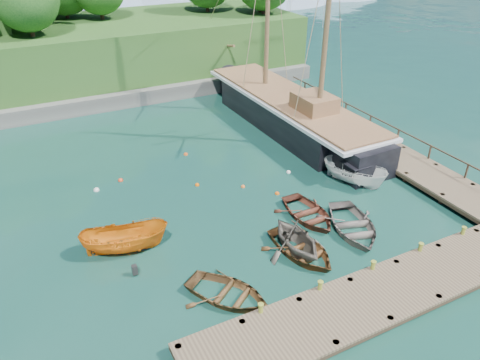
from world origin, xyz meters
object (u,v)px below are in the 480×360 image
(rowboat_4, at_px, (308,218))
(schooner, at_px, (289,114))
(rowboat_2, at_px, (301,254))
(rowboat_3, at_px, (352,231))
(rowboat_0, at_px, (228,298))
(rowboat_1, at_px, (295,252))
(cabin_boat_white, at_px, (353,184))
(motorboat_orange, at_px, (126,251))

(rowboat_4, distance_m, schooner, 13.06)
(rowboat_2, height_order, rowboat_4, rowboat_2)
(rowboat_3, bearing_deg, rowboat_0, -151.62)
(rowboat_0, height_order, rowboat_4, rowboat_4)
(rowboat_1, bearing_deg, cabin_boat_white, 30.71)
(cabin_boat_white, bearing_deg, motorboat_orange, 156.84)
(motorboat_orange, xyz_separation_m, schooner, (15.99, 9.84, 1.09))
(motorboat_orange, bearing_deg, cabin_boat_white, -73.19)
(rowboat_0, relative_size, rowboat_3, 0.88)
(rowboat_0, height_order, motorboat_orange, motorboat_orange)
(motorboat_orange, height_order, cabin_boat_white, motorboat_orange)
(rowboat_4, bearing_deg, cabin_boat_white, 22.65)
(schooner, bearing_deg, rowboat_2, -120.69)
(rowboat_4, xyz_separation_m, cabin_boat_white, (4.79, 1.95, 0.00))
(schooner, bearing_deg, rowboat_3, -109.02)
(rowboat_2, distance_m, motorboat_orange, 8.93)
(rowboat_0, bearing_deg, schooner, 14.56)
(rowboat_0, bearing_deg, rowboat_3, -24.81)
(rowboat_0, relative_size, motorboat_orange, 0.91)
(motorboat_orange, relative_size, cabin_boat_white, 1.02)
(rowboat_3, relative_size, cabin_boat_white, 1.06)
(rowboat_0, xyz_separation_m, rowboat_2, (4.67, 1.15, 0.00))
(rowboat_1, distance_m, motorboat_orange, 8.67)
(motorboat_orange, bearing_deg, rowboat_1, -101.16)
(rowboat_3, distance_m, motorboat_orange, 12.09)
(rowboat_2, bearing_deg, schooner, 52.34)
(rowboat_1, bearing_deg, schooner, 59.20)
(rowboat_1, height_order, cabin_boat_white, rowboat_1)
(motorboat_orange, bearing_deg, rowboat_3, -92.67)
(rowboat_1, xyz_separation_m, schooner, (8.27, 13.79, 1.09))
(rowboat_2, height_order, rowboat_3, rowboat_3)
(rowboat_0, distance_m, schooner, 19.93)
(rowboat_0, height_order, rowboat_2, rowboat_2)
(rowboat_4, bearing_deg, motorboat_orange, 170.80)
(rowboat_1, xyz_separation_m, rowboat_4, (2.29, 2.23, 0.00))
(rowboat_2, relative_size, motorboat_orange, 0.96)
(rowboat_0, height_order, schooner, schooner)
(motorboat_orange, bearing_deg, rowboat_4, -83.81)
(rowboat_1, bearing_deg, rowboat_2, -66.02)
(rowboat_0, relative_size, rowboat_1, 1.10)
(rowboat_1, bearing_deg, rowboat_0, -162.10)
(rowboat_0, bearing_deg, rowboat_1, -17.65)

